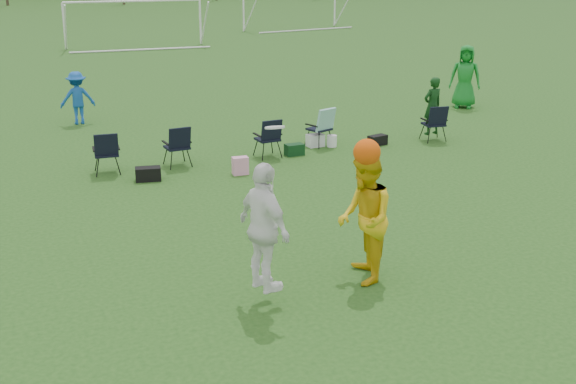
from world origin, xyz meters
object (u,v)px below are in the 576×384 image
fielder_green_far (465,77)px  center_contest (329,220)px  goal_mid (134,10)px  fielder_blue (77,98)px

fielder_green_far → center_contest: bearing=-95.1°
center_contest → goal_mid: center_contest is taller
fielder_blue → goal_mid: goal_mid is taller
fielder_green_far → goal_mid: (-6.01, 20.96, 0.92)m
fielder_blue → center_contest: 12.98m
center_contest → fielder_blue: bearing=97.2°
fielder_green_far → goal_mid: size_ratio=0.27×
fielder_green_far → fielder_blue: bearing=-152.9°
center_contest → goal_mid: size_ratio=0.35×
fielder_blue → goal_mid: (5.79, 18.33, 1.16)m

